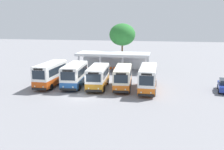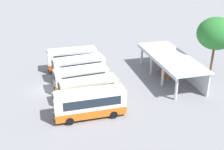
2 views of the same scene
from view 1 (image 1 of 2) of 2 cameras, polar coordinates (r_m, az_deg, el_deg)
name	(u,v)px [view 1 (image 1 of 2)]	position (r m, az deg, el deg)	size (l,w,h in m)	color
ground_plane	(81,96)	(32.85, -6.76, -4.67)	(180.00, 180.00, 0.00)	gray
city_bus_nearest_orange	(51,73)	(38.32, -13.32, 0.34)	(2.34, 7.56, 3.36)	black
city_bus_second_in_row	(75,74)	(37.45, -8.19, 0.16)	(2.96, 7.55, 3.21)	black
city_bus_middle_cream	(98,76)	(36.28, -3.11, -0.25)	(2.86, 7.30, 3.04)	black
city_bus_fourth_amber	(123,77)	(35.92, 2.40, -0.38)	(2.70, 7.33, 3.03)	black
city_bus_fifth_blue	(148,78)	(35.06, 7.89, -0.57)	(2.26, 8.03, 3.29)	black
terminal_canopy	(114,57)	(49.18, 0.41, 4.06)	(13.52, 5.17, 3.40)	silver
waiting_chair_end_by_column	(103,68)	(48.62, -1.94, 1.48)	(0.46, 0.46, 0.86)	slate
waiting_chair_second_from_end	(107,68)	(48.53, -1.11, 1.46)	(0.46, 0.46, 0.86)	slate
waiting_chair_middle_seat	(111,69)	(48.32, -0.32, 1.42)	(0.46, 0.46, 0.86)	slate
waiting_chair_fourth_seat	(114,69)	(48.14, 0.49, 1.38)	(0.46, 0.46, 0.86)	slate
waiting_chair_fifth_seat	(118,69)	(48.03, 1.32, 1.35)	(0.46, 0.46, 0.86)	slate
roadside_tree_behind_canopy	(122,35)	(54.27, 2.28, 8.85)	(5.36, 5.36, 8.73)	brown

